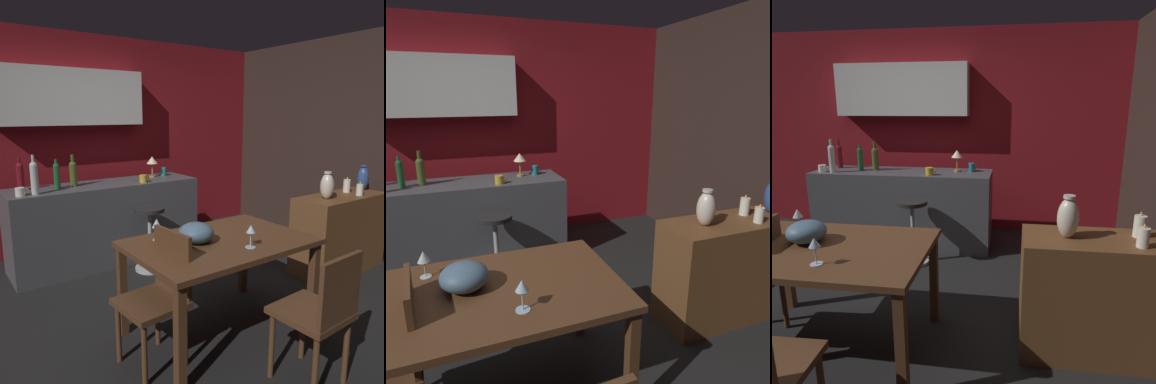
# 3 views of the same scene
# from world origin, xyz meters

# --- Properties ---
(ground_plane) EXTENTS (9.00, 9.00, 0.00)m
(ground_plane) POSITION_xyz_m (0.00, 0.00, 0.00)
(ground_plane) COLOR black
(wall_kitchen_back) EXTENTS (5.20, 0.33, 2.60)m
(wall_kitchen_back) POSITION_xyz_m (-0.06, 2.08, 1.41)
(wall_kitchen_back) COLOR maroon
(wall_kitchen_back) RESTS_ON ground_plane
(wall_side_right) EXTENTS (0.10, 4.40, 2.60)m
(wall_side_right) POSITION_xyz_m (2.55, 0.30, 1.30)
(wall_side_right) COLOR #33231E
(wall_side_right) RESTS_ON ground_plane
(dining_table) EXTENTS (1.34, 0.88, 0.74)m
(dining_table) POSITION_xyz_m (-0.06, -0.49, 0.65)
(dining_table) COLOR #56351E
(dining_table) RESTS_ON ground_plane
(kitchen_counter) EXTENTS (2.10, 0.60, 0.90)m
(kitchen_counter) POSITION_xyz_m (-0.16, 1.39, 0.45)
(kitchen_counter) COLOR #4C4C51
(kitchen_counter) RESTS_ON ground_plane
(sideboard_cabinet) EXTENTS (1.10, 0.44, 0.82)m
(sideboard_cabinet) POSITION_xyz_m (1.76, -0.29, 0.41)
(sideboard_cabinet) COLOR brown
(sideboard_cabinet) RESTS_ON ground_plane
(chair_near_window) EXTENTS (0.43, 0.43, 0.90)m
(chair_near_window) POSITION_xyz_m (-0.62, -0.53, 0.49)
(chair_near_window) COLOR #56351E
(chair_near_window) RESTS_ON ground_plane
(chair_by_doorway) EXTENTS (0.41, 0.41, 0.88)m
(chair_by_doorway) POSITION_xyz_m (0.04, -1.31, 0.50)
(chair_by_doorway) COLOR #56351E
(chair_by_doorway) RESTS_ON ground_plane
(bar_stool) EXTENTS (0.34, 0.34, 0.69)m
(bar_stool) POSITION_xyz_m (0.10, 0.87, 0.37)
(bar_stool) COLOR #262323
(bar_stool) RESTS_ON ground_plane
(wine_glass_left) EXTENTS (0.07, 0.07, 0.16)m
(wine_glass_left) POSITION_xyz_m (-0.44, -0.21, 0.86)
(wine_glass_left) COLOR silver
(wine_glass_left) RESTS_ON dining_table
(wine_glass_right) EXTENTS (0.07, 0.07, 0.16)m
(wine_glass_right) POSITION_xyz_m (0.01, -0.74, 0.86)
(wine_glass_right) COLOR silver
(wine_glass_right) RESTS_ON dining_table
(fruit_bowl) EXTENTS (0.26, 0.26, 0.15)m
(fruit_bowl) POSITION_xyz_m (-0.24, -0.43, 0.82)
(fruit_bowl) COLOR slate
(fruit_bowl) RESTS_ON dining_table
(wine_bottle_green) EXTENTS (0.06, 0.06, 0.30)m
(wine_bottle_green) POSITION_xyz_m (-0.68, 1.40, 1.05)
(wine_bottle_green) COLOR #1E592D
(wine_bottle_green) RESTS_ON kitchen_counter
(wine_bottle_olive) EXTENTS (0.08, 0.08, 0.34)m
(wine_bottle_olive) POSITION_xyz_m (-0.51, 1.43, 1.05)
(wine_bottle_olive) COLOR #475623
(wine_bottle_olive) RESTS_ON kitchen_counter
(wine_bottle_ruby) EXTENTS (0.07, 0.07, 0.34)m
(wine_bottle_ruby) POSITION_xyz_m (-1.01, 1.52, 1.05)
(wine_bottle_ruby) COLOR maroon
(wine_bottle_ruby) RESTS_ON kitchen_counter
(wine_bottle_clear) EXTENTS (0.07, 0.07, 0.38)m
(wine_bottle_clear) POSITION_xyz_m (-0.95, 1.22, 1.07)
(wine_bottle_clear) COLOR silver
(wine_bottle_clear) RESTS_ON kitchen_counter
(cup_white) EXTENTS (0.12, 0.09, 0.08)m
(cup_white) POSITION_xyz_m (-1.08, 1.23, 0.94)
(cup_white) COLOR white
(cup_white) RESTS_ON kitchen_counter
(cup_teal) EXTENTS (0.11, 0.07, 0.10)m
(cup_teal) POSITION_xyz_m (0.65, 1.49, 0.95)
(cup_teal) COLOR teal
(cup_teal) RESTS_ON kitchen_counter
(cup_mustard) EXTENTS (0.12, 0.09, 0.08)m
(cup_mustard) POSITION_xyz_m (0.21, 1.21, 0.94)
(cup_mustard) COLOR gold
(cup_mustard) RESTS_ON kitchen_counter
(counter_lamp) EXTENTS (0.14, 0.14, 0.25)m
(counter_lamp) POSITION_xyz_m (0.48, 1.47, 1.09)
(counter_lamp) COLOR #A58447
(counter_lamp) RESTS_ON kitchen_counter
(pillar_candle_tall) EXTENTS (0.07, 0.07, 0.17)m
(pillar_candle_tall) POSITION_xyz_m (1.94, -0.22, 0.89)
(pillar_candle_tall) COLOR white
(pillar_candle_tall) RESTS_ON sideboard_cabinet
(pillar_candle_short) EXTENTS (0.07, 0.07, 0.15)m
(pillar_candle_short) POSITION_xyz_m (1.90, -0.40, 0.88)
(pillar_candle_short) COLOR white
(pillar_candle_short) RESTS_ON sideboard_cabinet
(vase_ceramic_ivory) EXTENTS (0.13, 0.13, 0.28)m
(vase_ceramic_ivory) POSITION_xyz_m (1.48, -0.30, 0.95)
(vase_ceramic_ivory) COLOR beige
(vase_ceramic_ivory) RESTS_ON sideboard_cabinet
(vase_ceramic_blue) EXTENTS (0.12, 0.12, 0.28)m
(vase_ceramic_blue) POSITION_xyz_m (2.19, -0.25, 0.96)
(vase_ceramic_blue) COLOR #334C8C
(vase_ceramic_blue) RESTS_ON sideboard_cabinet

